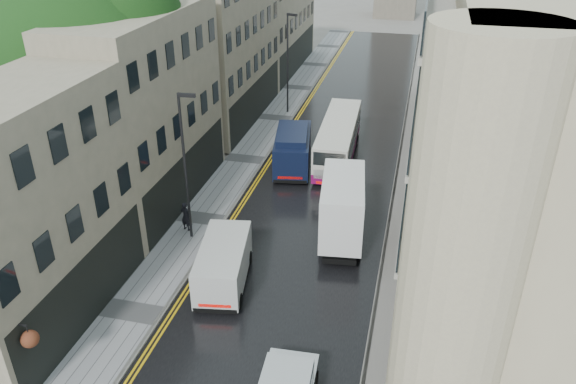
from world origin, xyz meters
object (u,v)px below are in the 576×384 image
at_px(white_lorry, 322,220).
at_px(lamp_post_far, 288,65).
at_px(pedestrian, 186,216).
at_px(white_van, 196,286).
at_px(tree_near, 84,89).
at_px(cream_bus, 318,154).
at_px(lamp_post_near, 185,170).
at_px(tree_far, 184,47).
at_px(navy_van, 275,160).

xyz_separation_m(white_lorry, lamp_post_far, (-6.58, 19.67, 2.27)).
bearing_deg(lamp_post_far, pedestrian, -74.69).
relative_size(white_lorry, pedestrian, 4.19).
xyz_separation_m(white_lorry, white_van, (-4.62, -5.62, -0.77)).
bearing_deg(tree_near, pedestrian, -18.73).
relative_size(cream_bus, lamp_post_near, 1.22).
distance_m(white_van, lamp_post_far, 25.54).
xyz_separation_m(white_van, lamp_post_far, (-1.96, 25.28, 3.04)).
bearing_deg(pedestrian, lamp_post_far, -75.21).
bearing_deg(white_van, cream_bus, 70.09).
bearing_deg(lamp_post_far, tree_far, -129.84).
relative_size(cream_bus, pedestrian, 5.80).
bearing_deg(white_van, navy_van, 79.53).
relative_size(white_van, pedestrian, 2.85).
bearing_deg(lamp_post_near, pedestrian, 128.17).
distance_m(cream_bus, pedestrian, 10.47).
relative_size(tree_near, navy_van, 2.47).
bearing_deg(tree_near, navy_van, 27.99).
bearing_deg(white_lorry, tree_far, 124.63).
bearing_deg(lamp_post_near, white_lorry, -0.21).
bearing_deg(white_van, lamp_post_near, 105.26).
distance_m(white_van, navy_van, 12.94).
xyz_separation_m(tree_near, lamp_post_near, (6.83, -2.72, -2.83)).
xyz_separation_m(tree_far, white_lorry, (13.55, -15.30, -4.36)).
xyz_separation_m(cream_bus, lamp_post_far, (-4.63, 10.66, 2.79)).
bearing_deg(white_van, tree_far, 103.54).
distance_m(tree_far, white_van, 23.32).
bearing_deg(white_lorry, lamp_post_far, 101.60).
bearing_deg(lamp_post_near, white_van, -68.75).
relative_size(tree_near, tree_far, 1.11).
xyz_separation_m(tree_far, lamp_post_near, (6.53, -15.72, -2.12)).
xyz_separation_m(cream_bus, pedestrian, (-5.59, -8.85, -0.39)).
relative_size(white_lorry, lamp_post_near, 0.88).
bearing_deg(tree_near, lamp_post_far, 67.27).
relative_size(navy_van, lamp_post_near, 0.70).
height_order(tree_near, lamp_post_far, tree_near).
distance_m(tree_near, navy_van, 12.01).
xyz_separation_m(lamp_post_near, lamp_post_far, (0.44, 20.08, 0.03)).
relative_size(pedestrian, lamp_post_near, 0.21).
height_order(tree_far, white_van, tree_far).
height_order(white_lorry, lamp_post_near, lamp_post_near).
bearing_deg(lamp_post_near, cream_bus, 58.12).
relative_size(lamp_post_near, lamp_post_far, 0.99).
bearing_deg(navy_van, white_van, -100.75).
bearing_deg(white_lorry, tree_near, 163.66).
bearing_deg(lamp_post_far, tree_near, -94.60).
xyz_separation_m(tree_near, white_van, (9.24, -7.92, -5.84)).
height_order(cream_bus, lamp_post_near, lamp_post_near).
height_order(lamp_post_near, lamp_post_far, lamp_post_far).
height_order(tree_near, cream_bus, tree_near).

